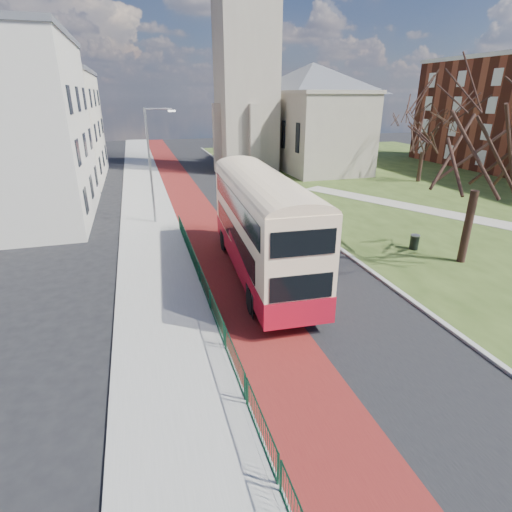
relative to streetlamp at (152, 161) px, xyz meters
name	(u,v)px	position (x,y,z in m)	size (l,w,h in m)	color
ground	(308,350)	(4.35, -18.00, -4.59)	(160.00, 160.00, 0.00)	black
road_carriageway	(228,210)	(5.85, 2.00, -4.59)	(9.00, 120.00, 0.01)	black
bus_lane	(196,213)	(3.15, 2.00, -4.59)	(3.40, 120.00, 0.01)	#591414
pavement_west	(148,216)	(-0.65, 2.00, -4.53)	(4.00, 120.00, 0.12)	gray
kerb_west	(173,214)	(1.35, 2.00, -4.53)	(0.25, 120.00, 0.13)	#999993
kerb_east	(273,200)	(10.45, 4.00, -4.53)	(0.25, 80.00, 0.13)	#999993
grass_green	(455,187)	(30.35, 4.00, -4.57)	(40.00, 80.00, 0.04)	#2E4217
footpath	(506,225)	(24.35, -8.00, -4.54)	(2.20, 36.00, 0.03)	#9E998C
pedestrian_railing	(210,299)	(1.40, -14.00, -4.04)	(0.07, 24.00, 1.12)	#0D3A23
gothic_church	(283,56)	(16.91, 20.00, 8.54)	(16.38, 18.00, 40.00)	gray
street_block_near	(7,131)	(-9.65, 4.00, 1.92)	(10.30, 14.30, 13.00)	beige
street_block_far	(49,126)	(-9.65, 20.00, 1.17)	(10.30, 16.30, 11.50)	beige
streetlamp	(152,161)	(0.00, 0.00, 0.00)	(2.13, 0.18, 8.00)	gray
bus	(261,222)	(4.67, -11.09, -1.64)	(3.59, 12.52, 5.17)	#AB0F22
winter_tree_near	(488,127)	(16.14, -12.62, 2.76)	(9.04, 9.04, 10.56)	#2F1D17
winter_tree_far	(426,128)	(28.61, 7.61, 1.09)	(7.17, 7.17, 8.15)	#332119
litter_bin	(414,242)	(14.82, -10.14, -4.09)	(0.62, 0.62, 0.91)	black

